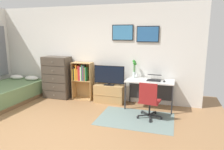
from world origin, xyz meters
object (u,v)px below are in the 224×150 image
Objects in this scene: dresser at (57,77)px; tv_stand at (109,94)px; bamboo_vase at (134,68)px; wine_glass at (137,75)px; television at (109,76)px; computer_mouse at (164,81)px; bed at (8,92)px; desk at (150,84)px; office_chair at (149,100)px; bookshelf at (82,77)px; laptop at (154,78)px.

tv_stand is (1.65, 0.02, -0.37)m from dresser.
bamboo_vase is 2.71× the size of wine_glass.
television is 1.50m from computer_mouse.
bed is 18.72× the size of computer_mouse.
television is 0.71× the size of desk.
bamboo_vase is (3.51, 0.86, 0.74)m from bed.
television reaches higher than computer_mouse.
wine_glass reaches higher than office_chair.
bookshelf reaches higher than bed.
television reaches higher than wine_glass.
television reaches higher than laptop.
television is at bearing 152.49° from office_chair.
office_chair is at bearing -0.65° from bed.
tv_stand is at bearing 15.79° from bed.
bamboo_vase reaches higher than bed.
computer_mouse is at bearing -7.11° from tv_stand.
bamboo_vase is 0.35m from wine_glass.
computer_mouse is (2.36, -0.23, 0.09)m from bookshelf.
bed is 3.69m from bamboo_vase.
dresser is 2.78m from desk.
dresser is at bearing -179.48° from tv_stand.
bed is 2.16m from bookshelf.
bookshelf is at bearing 4.32° from dresser.
bed reaches higher than tv_stand.
bookshelf reaches higher than wine_glass.
wine_glass is (-0.69, -0.02, 0.12)m from computer_mouse.
tv_stand is at bearing 172.89° from computer_mouse.
wine_glass is at bearing -68.55° from bamboo_vase.
computer_mouse is (1.49, -0.16, -0.02)m from television.
dresser is at bearing 176.89° from computer_mouse.
television is at bearing -169.98° from bamboo_vase.
bookshelf is 0.88m from television.
television is 8.26× the size of computer_mouse.
desk is at bearing 102.65° from office_chair.
office_chair is 0.79m from computer_mouse.
bed is at bearing -168.82° from laptop.
bamboo_vase is (-0.53, 0.95, 0.53)m from office_chair.
bed is 1.56× the size of dresser.
bamboo_vase is (1.55, 0.05, 0.32)m from bookshelf.
laptop reaches higher than tv_stand.
office_chair reaches higher than tv_stand.
bed is at bearing -171.22° from wine_glass.
bamboo_vase is (-0.55, 0.16, 0.19)m from laptop.
dresser reaches higher than desk.
bamboo_vase reaches higher than computer_mouse.
dresser is at bearing 170.71° from office_chair.
desk is 0.46m from wine_glass.
dresser is 1.45× the size of office_chair.
bed is 10.82× the size of wine_glass.
office_chair is at bearing -34.59° from television.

